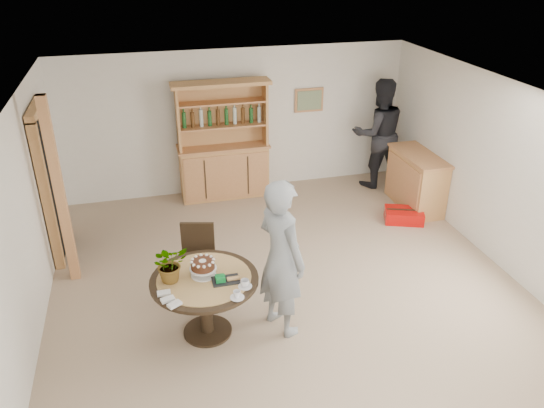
{
  "coord_description": "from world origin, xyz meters",
  "views": [
    {
      "loc": [
        -1.64,
        -5.23,
        4.09
      ],
      "look_at": [
        -0.11,
        0.64,
        1.05
      ],
      "focal_mm": 35.0,
      "sensor_mm": 36.0,
      "label": 1
    }
  ],
  "objects": [
    {
      "name": "flower_vase",
      "position": [
        -1.49,
        -0.31,
        0.97
      ],
      "size": [
        0.47,
        0.44,
        0.42
      ],
      "primitive_type": "imported",
      "rotation": [
        0.0,
        0.0,
        0.35
      ],
      "color": "#3F7233",
      "rests_on": "dining_table"
    },
    {
      "name": "adult_person",
      "position": [
        2.47,
        3.0,
        0.99
      ],
      "size": [
        1.01,
        0.81,
        1.97
      ],
      "primitive_type": "imported",
      "rotation": [
        0.0,
        0.0,
        3.08
      ],
      "color": "black",
      "rests_on": "ground"
    },
    {
      "name": "room_shell",
      "position": [
        0.0,
        0.01,
        1.74
      ],
      "size": [
        6.04,
        7.04,
        2.52
      ],
      "color": "white",
      "rests_on": "ground"
    },
    {
      "name": "coffee_cup_b",
      "position": [
        -0.86,
        -0.81,
        0.79
      ],
      "size": [
        0.15,
        0.15,
        0.08
      ],
      "color": "white",
      "rests_on": "dining_table"
    },
    {
      "name": "hutch",
      "position": [
        -0.3,
        3.24,
        0.69
      ],
      "size": [
        1.62,
        0.54,
        2.04
      ],
      "color": "tan",
      "rests_on": "ground"
    },
    {
      "name": "doorway",
      "position": [
        -2.93,
        2.0,
        1.11
      ],
      "size": [
        0.13,
        1.1,
        2.18
      ],
      "color": "black",
      "rests_on": "ground"
    },
    {
      "name": "dining_chair",
      "position": [
        -1.12,
        0.46,
        0.54
      ],
      "size": [
        0.51,
        0.51,
        0.95
      ],
      "rotation": [
        0.0,
        0.0,
        -0.26
      ],
      "color": "black",
      "rests_on": "ground"
    },
    {
      "name": "birthday_cake",
      "position": [
        -1.14,
        -0.31,
        0.88
      ],
      "size": [
        0.3,
        0.3,
        0.2
      ],
      "color": "white",
      "rests_on": "dining_table"
    },
    {
      "name": "coffee_cup_a",
      "position": [
        -0.74,
        -0.64,
        0.8
      ],
      "size": [
        0.15,
        0.15,
        0.09
      ],
      "color": "white",
      "rests_on": "dining_table"
    },
    {
      "name": "ground",
      "position": [
        0.0,
        0.0,
        0.0
      ],
      "size": [
        7.0,
        7.0,
        0.0
      ],
      "primitive_type": "plane",
      "color": "tan",
      "rests_on": "ground"
    },
    {
      "name": "gift_tray",
      "position": [
        -0.93,
        -0.49,
        0.79
      ],
      "size": [
        0.3,
        0.2,
        0.08
      ],
      "color": "black",
      "rests_on": "dining_table"
    },
    {
      "name": "red_suitcase",
      "position": [
        2.32,
        1.54,
        0.1
      ],
      "size": [
        0.7,
        0.59,
        0.21
      ],
      "rotation": [
        0.0,
        0.0,
        -0.37
      ],
      "color": "#BE0C09",
      "rests_on": "ground"
    },
    {
      "name": "dining_table",
      "position": [
        -1.14,
        -0.36,
        0.6
      ],
      "size": [
        1.2,
        1.2,
        0.76
      ],
      "color": "black",
      "rests_on": "ground"
    },
    {
      "name": "pine_post",
      "position": [
        -2.7,
        1.2,
        1.25
      ],
      "size": [
        0.12,
        0.12,
        2.5
      ],
      "primitive_type": "cube",
      "color": "tan",
      "rests_on": "ground"
    },
    {
      "name": "teen_boy",
      "position": [
        -0.29,
        -0.46,
        0.94
      ],
      "size": [
        0.69,
        0.81,
        1.88
      ],
      "primitive_type": "imported",
      "rotation": [
        0.0,
        0.0,
        1.99
      ],
      "color": "gray",
      "rests_on": "ground"
    },
    {
      "name": "sideboard",
      "position": [
        2.74,
        2.0,
        0.47
      ],
      "size": [
        0.54,
        1.26,
        0.94
      ],
      "color": "tan",
      "rests_on": "ground"
    },
    {
      "name": "napkins",
      "position": [
        -1.55,
        -0.68,
        0.77
      ],
      "size": [
        0.24,
        0.33,
        0.03
      ],
      "color": "white",
      "rests_on": "dining_table"
    }
  ]
}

